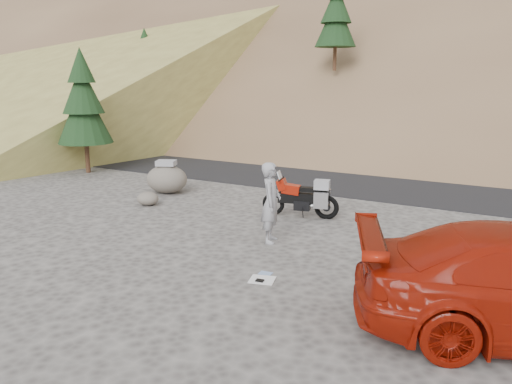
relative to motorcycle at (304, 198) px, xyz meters
The scene contains 12 objects.
ground 2.80m from the motorcycle, 82.40° to the right, with size 140.00×140.00×0.00m, color #484543.
road 6.31m from the motorcycle, 86.69° to the left, with size 120.00×7.00×0.05m, color black.
conifer_verge 11.03m from the motorcycle, behind, with size 2.20×2.20×5.04m.
motorcycle is the anchor object (origin of this frame).
man 2.44m from the motorcycle, 84.14° to the right, with size 0.70×0.46×1.91m, color #9A9BA0.
boulder 5.34m from the motorcycle, behind, with size 1.67×1.50×1.12m.
small_rock 4.87m from the motorcycle, 166.19° to the right, with size 0.71×0.64×0.41m.
gear_white_cloth 4.71m from the motorcycle, 74.91° to the right, with size 0.48×0.42×0.02m, color white.
gear_blue_mat 5.25m from the motorcycle, 46.65° to the right, with size 0.16×0.16×0.40m, color #1A43A0.
gear_bottle 5.27m from the motorcycle, 52.91° to the right, with size 0.09×0.09×0.25m, color #1A43A0.
gear_glove_a 4.81m from the motorcycle, 75.18° to the right, with size 0.15×0.11×0.04m, color black.
gear_blue_cloth 4.38m from the motorcycle, 75.13° to the right, with size 0.26×0.19×0.01m, color #829DCA.
Camera 1 is at (5.27, -9.66, 3.79)m, focal length 35.00 mm.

